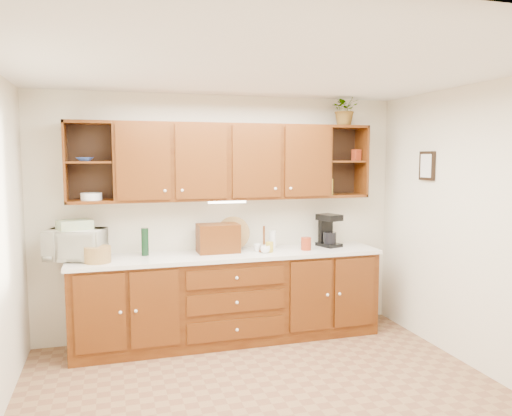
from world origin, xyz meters
TOP-DOWN VIEW (x-y plane):
  - floor at (0.00, 0.00)m, footprint 4.00×4.00m
  - ceiling at (0.00, 0.00)m, footprint 4.00×4.00m
  - back_wall at (0.00, 1.75)m, footprint 4.00×0.00m
  - right_wall at (2.00, 0.00)m, footprint 0.00×3.50m
  - base_cabinets at (0.00, 1.45)m, footprint 3.20×0.60m
  - countertop at (0.00, 1.44)m, footprint 3.24×0.64m
  - upper_cabinets at (0.01, 1.59)m, footprint 3.20×0.33m
  - undercabinet_light at (0.00, 1.53)m, footprint 0.40×0.05m
  - framed_picture at (1.98, 0.90)m, footprint 0.03×0.24m
  - wicker_basket at (-1.31, 1.34)m, footprint 0.32×0.32m
  - microwave at (-1.52, 1.54)m, footprint 0.62×0.50m
  - towel_stack at (-1.52, 1.54)m, footprint 0.36×0.31m
  - wine_bottle at (-0.85, 1.56)m, footprint 0.08×0.08m
  - woven_tray at (0.09, 1.63)m, footprint 0.37×0.23m
  - bread_box at (-0.10, 1.51)m, footprint 0.43×0.27m
  - mug_tree at (0.37, 1.41)m, footprint 0.26×0.25m
  - canister_red at (0.83, 1.37)m, footprint 0.11×0.11m
  - canister_white at (0.52, 1.57)m, footprint 0.08×0.08m
  - canister_yellow at (0.42, 1.38)m, footprint 0.10×0.10m
  - coffee_maker at (1.17, 1.53)m, footprint 0.26×0.30m
  - bowl_stack at (-1.41, 1.55)m, footprint 0.19×0.19m
  - plate_stack at (-1.36, 1.57)m, footprint 0.24×0.24m
  - pantry_box_yellow at (1.18, 1.58)m, footprint 0.12×0.10m
  - pantry_box_red at (1.51, 1.55)m, footprint 0.10×0.09m
  - potted_plant at (1.35, 1.55)m, footprint 0.37×0.34m

SIDE VIEW (x-z plane):
  - floor at x=0.00m, z-range 0.00..0.00m
  - base_cabinets at x=0.00m, z-range 0.00..0.90m
  - countertop at x=0.00m, z-range 0.90..0.94m
  - woven_tray at x=0.09m, z-range 0.77..1.13m
  - mug_tree at x=0.37m, z-range 0.84..1.12m
  - canister_yellow at x=0.42m, z-range 0.94..1.05m
  - canister_red at x=0.83m, z-range 0.94..1.08m
  - wicker_basket at x=-1.31m, z-range 0.94..1.09m
  - canister_white at x=0.52m, z-range 0.94..1.14m
  - wine_bottle at x=-0.85m, z-range 0.94..1.22m
  - microwave at x=-1.52m, z-range 0.94..1.24m
  - bread_box at x=-0.10m, z-range 0.94..1.24m
  - coffee_maker at x=1.17m, z-range 0.93..1.29m
  - towel_stack at x=-1.52m, z-range 1.24..1.33m
  - back_wall at x=0.00m, z-range -0.70..3.30m
  - right_wall at x=2.00m, z-range -0.45..3.05m
  - undercabinet_light at x=0.00m, z-range 1.46..1.48m
  - plate_stack at x=-1.36m, z-range 1.52..1.59m
  - pantry_box_yellow at x=1.18m, z-range 1.52..1.69m
  - framed_picture at x=1.98m, z-range 1.70..2.00m
  - upper_cabinets at x=0.01m, z-range 1.49..2.29m
  - bowl_stack at x=-1.41m, z-range 1.90..1.94m
  - pantry_box_red at x=1.51m, z-range 1.90..2.03m
  - potted_plant at x=1.35m, z-range 2.29..2.65m
  - ceiling at x=0.00m, z-range 2.60..2.60m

